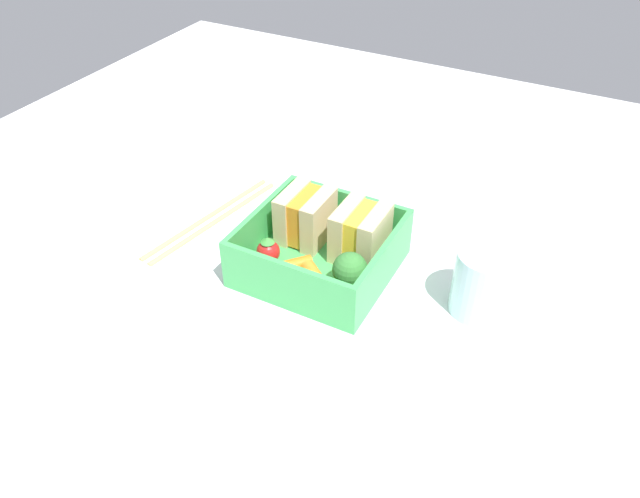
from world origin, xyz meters
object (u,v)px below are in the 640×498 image
at_px(drinking_glass, 483,282).
at_px(folded_napkin, 199,377).
at_px(sandwich_center_left, 360,233).
at_px(sandwich_left, 305,216).
at_px(chopstick_pair, 211,218).
at_px(carrot_stick_far_left, 293,265).
at_px(strawberry_far_left, 268,251).
at_px(broccoli_floret, 350,270).
at_px(carrot_stick_left, 316,278).

relative_size(drinking_glass, folded_napkin, 0.60).
bearing_deg(sandwich_center_left, drinking_glass, -4.23).
bearing_deg(sandwich_left, drinking_glass, -2.85).
bearing_deg(sandwich_left, folded_napkin, -87.74).
relative_size(sandwich_center_left, chopstick_pair, 0.28).
height_order(sandwich_left, carrot_stick_far_left, sandwich_left).
relative_size(sandwich_left, drinking_glass, 0.82).
xyz_separation_m(strawberry_far_left, chopstick_pair, (-0.11, 0.05, -0.02)).
bearing_deg(sandwich_left, chopstick_pair, -175.58).
height_order(sandwich_left, chopstick_pair, sandwich_left).
relative_size(chopstick_pair, folded_napkin, 1.75).
distance_m(carrot_stick_far_left, folded_napkin, 0.16).
bearing_deg(folded_napkin, drinking_glass, 46.41).
relative_size(sandwich_left, folded_napkin, 0.49).
relative_size(broccoli_floret, chopstick_pair, 0.21).
height_order(strawberry_far_left, carrot_stick_far_left, strawberry_far_left).
height_order(sandwich_left, folded_napkin, sandwich_left).
height_order(chopstick_pair, drinking_glass, drinking_glass).
relative_size(strawberry_far_left, carrot_stick_left, 0.73).
height_order(carrot_stick_left, folded_napkin, carrot_stick_left).
bearing_deg(folded_napkin, sandwich_left, 92.26).
bearing_deg(carrot_stick_far_left, strawberry_far_left, 177.19).
xyz_separation_m(sandwich_center_left, strawberry_far_left, (-0.08, -0.06, -0.01)).
relative_size(carrot_stick_far_left, chopstick_pair, 0.20).
xyz_separation_m(broccoli_floret, drinking_glass, (0.12, 0.05, -0.00)).
relative_size(sandwich_center_left, broccoli_floret, 1.32).
relative_size(carrot_stick_left, broccoli_floret, 0.98).
bearing_deg(folded_napkin, chopstick_pair, 122.94).
distance_m(carrot_stick_left, chopstick_pair, 0.18).
height_order(sandwich_center_left, chopstick_pair, sandwich_center_left).
height_order(sandwich_center_left, strawberry_far_left, sandwich_center_left).
distance_m(sandwich_center_left, strawberry_far_left, 0.10).
distance_m(sandwich_center_left, carrot_stick_far_left, 0.08).
xyz_separation_m(carrot_stick_left, chopstick_pair, (-0.17, 0.05, -0.02)).
bearing_deg(sandwich_center_left, chopstick_pair, -177.12).
xyz_separation_m(carrot_stick_far_left, drinking_glass, (0.19, 0.05, 0.02)).
relative_size(carrot_stick_left, folded_napkin, 0.37).
bearing_deg(carrot_stick_left, broccoli_floret, 13.32).
relative_size(carrot_stick_far_left, carrot_stick_left, 0.94).
bearing_deg(folded_napkin, carrot_stick_left, 75.51).
bearing_deg(chopstick_pair, sandwich_left, 4.42).
xyz_separation_m(strawberry_far_left, folded_napkin, (0.02, -0.16, -0.02)).
xyz_separation_m(sandwich_center_left, carrot_stick_left, (-0.02, -0.06, -0.02)).
height_order(carrot_stick_far_left, folded_napkin, carrot_stick_far_left).
distance_m(sandwich_center_left, folded_napkin, 0.22).
height_order(carrot_stick_far_left, carrot_stick_left, same).
distance_m(carrot_stick_left, drinking_glass, 0.16).
xyz_separation_m(sandwich_center_left, drinking_glass, (0.14, -0.01, -0.01)).
xyz_separation_m(sandwich_left, strawberry_far_left, (-0.01, -0.06, -0.01)).
xyz_separation_m(broccoli_floret, chopstick_pair, (-0.20, 0.05, -0.03)).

